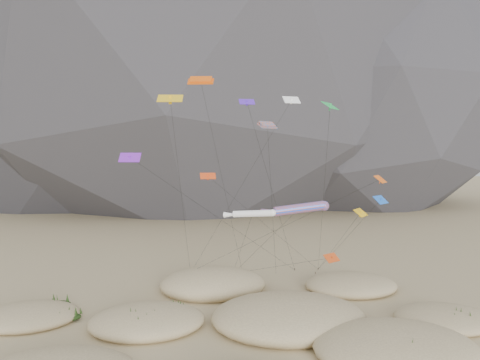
% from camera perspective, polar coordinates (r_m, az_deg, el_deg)
% --- Properties ---
extents(ground, '(500.00, 500.00, 0.00)m').
position_cam_1_polar(ground, '(45.46, 4.36, -19.28)').
color(ground, '#CCB789').
rests_on(ground, ground).
extents(dunes, '(52.66, 37.79, 3.74)m').
position_cam_1_polar(dunes, '(48.25, 0.99, -16.99)').
color(dunes, '#CCB789').
rests_on(dunes, ground).
extents(dune_grass, '(42.68, 27.97, 1.48)m').
position_cam_1_polar(dune_grass, '(47.65, 1.76, -17.10)').
color(dune_grass, black).
rests_on(dune_grass, ground).
extents(kite_stakes, '(22.74, 6.31, 0.30)m').
position_cam_1_polar(kite_stakes, '(68.25, 0.75, -11.28)').
color(kite_stakes, '#3F2D1E').
rests_on(kite_stakes, ground).
extents(rainbow_tube_kite, '(8.52, 15.88, 11.97)m').
position_cam_1_polar(rainbow_tube_kite, '(53.45, 6.96, -3.51)').
color(rainbow_tube_kite, '#DF5417').
rests_on(rainbow_tube_kite, ground).
extents(white_tube_kite, '(5.53, 14.66, 11.28)m').
position_cam_1_polar(white_tube_kite, '(51.93, 1.30, -4.15)').
color(white_tube_kite, white).
rests_on(white_tube_kite, ground).
extents(orange_parafoil, '(8.93, 15.57, 26.18)m').
position_cam_1_polar(orange_parafoil, '(54.50, -4.74, 11.70)').
color(orange_parafoil, '#D94F0B').
rests_on(orange_parafoil, ground).
extents(multi_parafoil, '(5.69, 13.94, 20.97)m').
position_cam_1_polar(multi_parafoil, '(52.84, 3.37, 6.39)').
color(multi_parafoil, '#FF541A').
rests_on(multi_parafoil, ground).
extents(delta_kites, '(29.54, 21.46, 24.56)m').
position_cam_1_polar(delta_kites, '(53.09, 4.59, 2.66)').
color(delta_kites, blue).
rests_on(delta_kites, ground).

